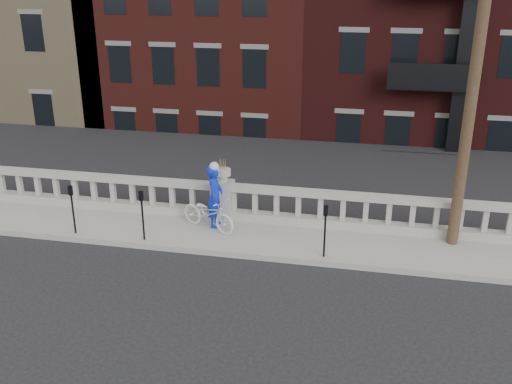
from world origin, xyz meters
TOP-DOWN VIEW (x-y plane):
  - ground at (0.00, 0.00)m, footprint 120.00×120.00m
  - sidewalk at (0.00, 3.00)m, footprint 32.00×2.20m
  - balustrade at (0.00, 3.95)m, footprint 28.00×0.34m
  - planter_pedestal at (0.00, 3.95)m, footprint 0.55×0.55m
  - lower_level at (0.56, 23.04)m, footprint 80.00×44.00m
  - utility_pole at (6.20, 3.60)m, footprint 1.60×0.28m
  - parking_meter_b at (-3.64, 2.15)m, footprint 0.10×0.09m
  - parking_meter_c at (-1.68, 2.15)m, footprint 0.10×0.09m
  - parking_meter_d at (3.02, 2.15)m, footprint 0.10×0.09m
  - bicycle at (-0.21, 3.14)m, footprint 1.84×1.29m
  - cyclist at (-0.09, 3.40)m, footprint 0.42×0.64m

SIDE VIEW (x-z plane):
  - ground at x=0.00m, z-range 0.00..0.00m
  - sidewalk at x=0.00m, z-range 0.00..0.15m
  - bicycle at x=-0.21m, z-range 0.15..1.07m
  - balustrade at x=0.00m, z-range 0.13..1.16m
  - planter_pedestal at x=0.00m, z-range -0.05..1.71m
  - parking_meter_b at x=-3.64m, z-range 0.32..1.68m
  - parking_meter_c at x=-1.68m, z-range 0.32..1.68m
  - parking_meter_d at x=3.02m, z-range 0.32..1.68m
  - cyclist at x=-0.09m, z-range 0.15..1.89m
  - lower_level at x=0.56m, z-range -7.77..13.03m
  - utility_pole at x=6.20m, z-range 0.24..10.24m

